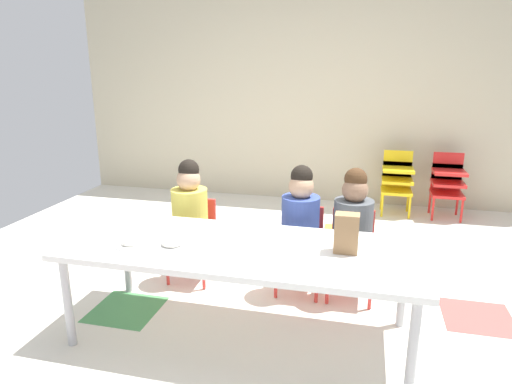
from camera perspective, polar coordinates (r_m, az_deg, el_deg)
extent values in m
cube|color=silver|center=(3.28, 2.07, -12.86)|extent=(5.79, 4.96, 0.02)
cube|color=#478C51|center=(3.20, -16.20, -14.11)|extent=(0.43, 0.43, 0.00)
cube|color=silver|center=(4.89, 16.87, -3.59)|extent=(0.43, 0.43, 0.00)
cube|color=#B24C47|center=(3.32, 26.31, -14.06)|extent=(0.43, 0.43, 0.00)
cube|color=#478C51|center=(3.64, 17.83, -10.44)|extent=(0.43, 0.43, 0.00)
cube|color=orange|center=(4.46, 11.34, -5.09)|extent=(0.43, 0.43, 0.00)
cube|color=beige|center=(5.34, 7.79, 13.30)|extent=(5.79, 0.10, 2.70)
cube|color=white|center=(2.58, -1.92, -7.18)|extent=(2.02, 0.78, 0.04)
cylinder|color=#B2B2B7|center=(2.82, -22.80, -12.80)|extent=(0.05, 0.05, 0.54)
cylinder|color=#B2B2B7|center=(2.36, 19.28, -18.39)|extent=(0.05, 0.05, 0.54)
cylinder|color=#B2B2B7|center=(3.31, -16.12, -7.87)|extent=(0.05, 0.05, 0.54)
cylinder|color=#B2B2B7|center=(2.93, 18.17, -11.28)|extent=(0.05, 0.05, 0.54)
cube|color=red|center=(3.37, -8.24, -6.38)|extent=(0.32, 0.30, 0.03)
cube|color=red|center=(3.45, -7.42, -3.17)|extent=(0.29, 0.02, 0.30)
cylinder|color=#D8C64C|center=(3.30, -8.39, -2.83)|extent=(0.30, 0.30, 0.38)
sphere|color=tan|center=(3.23, -8.57, 1.55)|extent=(0.17, 0.17, 0.17)
sphere|color=black|center=(3.22, -8.54, 2.81)|extent=(0.15, 0.15, 0.15)
cylinder|color=red|center=(3.38, -11.20, -9.27)|extent=(0.02, 0.02, 0.28)
cylinder|color=red|center=(3.28, -6.68, -9.88)|extent=(0.02, 0.02, 0.28)
cylinder|color=red|center=(3.59, -9.47, -7.62)|extent=(0.02, 0.02, 0.28)
cylinder|color=red|center=(3.50, -5.20, -8.12)|extent=(0.02, 0.02, 0.28)
cube|color=red|center=(3.18, 5.53, -7.71)|extent=(0.32, 0.30, 0.03)
cube|color=red|center=(3.26, 5.99, -4.27)|extent=(0.29, 0.02, 0.30)
cylinder|color=#384C99|center=(3.10, 5.64, -3.97)|extent=(0.32, 0.32, 0.38)
sphere|color=tan|center=(3.02, 5.77, 0.68)|extent=(0.17, 0.17, 0.17)
sphere|color=black|center=(3.01, 5.84, 2.02)|extent=(0.15, 0.15, 0.15)
cylinder|color=red|center=(3.14, 2.54, -10.92)|extent=(0.02, 0.02, 0.28)
cylinder|color=red|center=(3.11, 7.71, -11.38)|extent=(0.02, 0.02, 0.28)
cylinder|color=red|center=(3.38, 3.41, -9.00)|extent=(0.02, 0.02, 0.28)
cylinder|color=red|center=(3.34, 8.20, -9.40)|extent=(0.02, 0.02, 0.28)
cube|color=red|center=(3.15, 11.96, -8.19)|extent=(0.32, 0.30, 0.03)
cube|color=red|center=(3.24, 12.21, -4.70)|extent=(0.29, 0.02, 0.30)
cylinder|color=#4C5156|center=(3.07, 12.19, -4.43)|extent=(0.33, 0.33, 0.38)
sphere|color=#8C664C|center=(2.99, 12.47, 0.25)|extent=(0.17, 0.17, 0.17)
sphere|color=#472D19|center=(2.99, 12.56, 1.61)|extent=(0.15, 0.15, 0.15)
cylinder|color=red|center=(3.10, 9.08, -11.49)|extent=(0.02, 0.02, 0.28)
cylinder|color=red|center=(3.10, 14.35, -11.84)|extent=(0.02, 0.02, 0.28)
cylinder|color=red|center=(3.34, 9.47, -9.49)|extent=(0.02, 0.02, 0.28)
cylinder|color=red|center=(3.33, 14.34, -9.81)|extent=(0.02, 0.02, 0.28)
cube|color=yellow|center=(5.07, 17.38, 0.11)|extent=(0.32, 0.30, 0.03)
cube|color=yellow|center=(5.19, 17.38, 1.47)|extent=(0.30, 0.02, 0.18)
cube|color=yellow|center=(5.04, 17.49, 1.42)|extent=(0.32, 0.30, 0.03)
cube|color=yellow|center=(5.16, 17.49, 2.76)|extent=(0.30, 0.02, 0.18)
cube|color=yellow|center=(5.02, 17.60, 2.75)|extent=(0.32, 0.30, 0.03)
cube|color=yellow|center=(5.14, 17.59, 4.06)|extent=(0.30, 0.02, 0.18)
cylinder|color=yellow|center=(4.98, 15.73, -1.62)|extent=(0.02, 0.02, 0.26)
cylinder|color=yellow|center=(5.00, 18.94, -1.82)|extent=(0.02, 0.02, 0.26)
cylinder|color=yellow|center=(5.22, 15.66, -0.80)|extent=(0.02, 0.02, 0.26)
cylinder|color=yellow|center=(5.24, 18.71, -0.99)|extent=(0.02, 0.02, 0.26)
cube|color=red|center=(5.14, 23.07, -0.26)|extent=(0.32, 0.30, 0.03)
cube|color=red|center=(5.25, 22.94, 1.09)|extent=(0.30, 0.02, 0.18)
cube|color=red|center=(5.11, 23.21, 1.04)|extent=(0.32, 0.30, 0.03)
cube|color=red|center=(5.22, 23.08, 2.37)|extent=(0.30, 0.02, 0.18)
cube|color=red|center=(5.08, 23.35, 2.35)|extent=(0.32, 0.30, 0.03)
cube|color=red|center=(5.20, 23.22, 3.65)|extent=(0.30, 0.02, 0.18)
cylinder|color=red|center=(5.02, 21.56, -1.98)|extent=(0.02, 0.02, 0.26)
cylinder|color=red|center=(5.07, 24.69, -2.16)|extent=(0.02, 0.02, 0.26)
cylinder|color=red|center=(5.27, 21.21, -1.15)|extent=(0.02, 0.02, 0.26)
cylinder|color=red|center=(5.32, 24.20, -1.33)|extent=(0.02, 0.02, 0.26)
cube|color=#9E754C|center=(2.49, 11.42, -5.15)|extent=(0.13, 0.09, 0.22)
cylinder|color=white|center=(2.66, -15.64, -6.48)|extent=(0.18, 0.18, 0.01)
torus|color=white|center=(2.66, -15.67, -6.13)|extent=(0.10, 0.10, 0.03)
torus|color=white|center=(2.61, -10.61, -6.25)|extent=(0.12, 0.12, 0.04)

